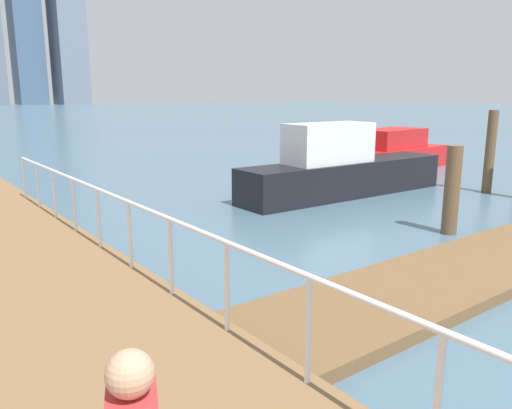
% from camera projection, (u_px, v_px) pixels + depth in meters
% --- Properties ---
extents(ground_plane, '(300.00, 300.00, 0.00)m').
position_uv_depth(ground_plane, '(156.00, 205.00, 14.26)').
color(ground_plane, slate).
extents(floating_dock, '(13.12, 2.00, 0.18)m').
position_uv_depth(floating_dock, '(505.00, 256.00, 9.46)').
color(floating_dock, brown).
rests_on(floating_dock, ground_plane).
extents(dock_piling_2, '(0.30, 0.30, 2.58)m').
position_uv_depth(dock_piling_2, '(490.00, 152.00, 15.74)').
color(dock_piling_2, brown).
rests_on(dock_piling_2, ground_plane).
extents(dock_piling_3, '(0.34, 0.34, 1.97)m').
position_uv_depth(dock_piling_3, '(452.00, 190.00, 11.09)').
color(dock_piling_3, brown).
rests_on(dock_piling_3, ground_plane).
extents(moored_boat_1, '(7.36, 1.62, 2.23)m').
position_uv_depth(moored_boat_1, '(341.00, 170.00, 15.36)').
color(moored_boat_1, black).
rests_on(moored_boat_1, ground_plane).
extents(moored_boat_2, '(6.96, 2.67, 1.66)m').
position_uv_depth(moored_boat_2, '(384.00, 155.00, 20.61)').
color(moored_boat_2, red).
rests_on(moored_boat_2, ground_plane).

